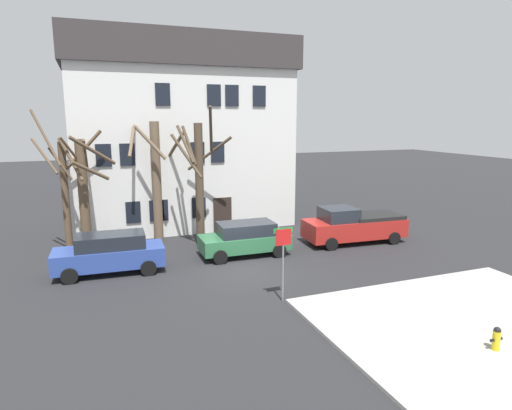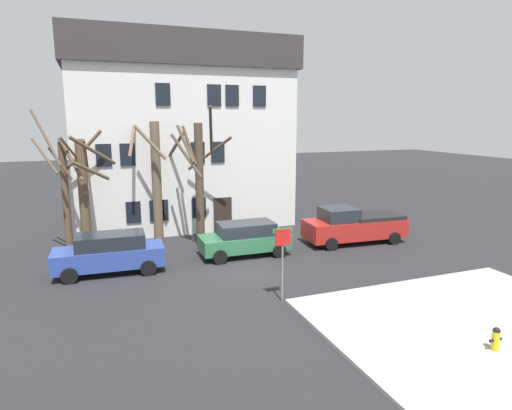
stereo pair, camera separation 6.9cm
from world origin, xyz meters
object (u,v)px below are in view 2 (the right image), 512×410
Objects in this scene: tree_bare_mid at (84,190)px; tree_bare_end at (199,178)px; tree_bare_far at (156,178)px; fire_hydrant at (496,338)px; pickup_truck_red at (354,225)px; street_sign_pole at (283,251)px; building_main at (180,132)px; tree_bare_near at (65,189)px; car_blue_wagon at (110,253)px; car_green_wagon at (245,238)px.

tree_bare_mid is 0.84× the size of tree_bare_end.
tree_bare_far is 17.37m from fire_hydrant.
pickup_truck_red is at bearing 77.11° from fire_hydrant.
tree_bare_far is at bearing 146.28° from tree_bare_end.
building_main is at bearing 93.45° from street_sign_pole.
car_blue_wagon is at bearing -64.74° from tree_bare_near.
pickup_truck_red is at bearing -13.12° from tree_bare_near.
building_main is at bearing 104.38° from fire_hydrant.
tree_bare_mid is at bearing 126.69° from street_sign_pole.
building_main is 1.84× the size of tree_bare_end.
tree_bare_mid is 14.21m from pickup_truck_red.
tree_bare_end is 6.26m from car_blue_wagon.
tree_bare_end is at bearing 162.13° from pickup_truck_red.
tree_bare_mid is 3.76m from tree_bare_far.
tree_bare_far is at bearing -115.98° from building_main.
tree_bare_end is at bearing 110.72° from fire_hydrant.
pickup_truck_red is (7.76, -8.51, -4.88)m from building_main.
car_blue_wagon is at bearing -122.63° from tree_bare_far.
fire_hydrant is at bearing -69.28° from tree_bare_end.
pickup_truck_red is at bearing 40.49° from street_sign_pole.
tree_bare_end is 4.16m from car_green_wagon.
tree_bare_mid is 1.29× the size of car_blue_wagon.
car_blue_wagon is 0.84× the size of pickup_truck_red.
street_sign_pole is at bearing -53.31° from tree_bare_mid.
fire_hydrant is at bearing -53.11° from tree_bare_mid.
building_main is at bearing 132.39° from pickup_truck_red.
tree_bare_near is 1.04× the size of tree_bare_far.
building_main is at bearing 99.47° from car_green_wagon.
car_green_wagon is 0.79× the size of pickup_truck_red.
tree_bare_end reaches higher than car_blue_wagon.
building_main is 6.33m from tree_bare_end.
building_main reaches higher than pickup_truck_red.
fire_hydrant is at bearing -52.79° from street_sign_pole.
tree_bare_far reaches higher than street_sign_pole.
tree_bare_far is at bearing 115.51° from fire_hydrant.
tree_bare_near is 1.16× the size of tree_bare_mid.
car_blue_wagon is at bearing -119.31° from building_main.
pickup_truck_red is at bearing 1.71° from car_blue_wagon.
car_green_wagon is at bearing -23.94° from tree_bare_mid.
fire_hydrant is (11.90, -14.89, -2.81)m from tree_bare_near.
car_blue_wagon is 6.73× the size of fire_hydrant.
street_sign_pole is at bearing 127.21° from fire_hydrant.
tree_bare_far is (-2.23, -4.58, -2.27)m from building_main.
tree_bare_mid is at bearing -168.65° from tree_bare_far.
pickup_truck_red is 9.13m from street_sign_pole.
street_sign_pole reaches higher than fire_hydrant.
street_sign_pole is at bearing -43.24° from car_blue_wagon.
car_blue_wagon is 1.07× the size of car_green_wagon.
building_main is 19.10× the size of fire_hydrant.
tree_bare_end is (5.70, -0.63, 0.45)m from tree_bare_mid.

